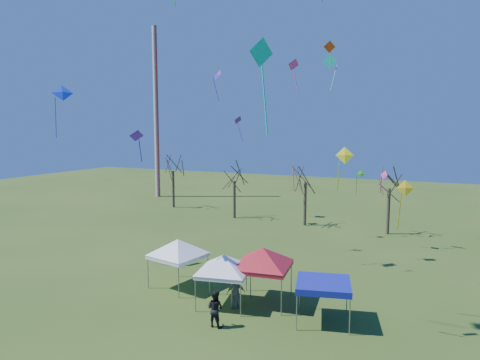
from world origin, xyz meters
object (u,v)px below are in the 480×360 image
Objects in this scene: tent_white_west at (178,243)px; tent_red at (263,251)px; tree_2 at (306,166)px; tent_blue at (323,285)px; tree_3 at (390,172)px; person_dark at (215,309)px; tree_0 at (173,158)px; radio_mast at (156,113)px; person_grey at (236,293)px; tent_white_mid at (224,258)px; tree_1 at (234,168)px.

tent_red is at bearing -0.74° from tent_white_west.
tent_blue is at bearing -71.60° from tree_2.
tree_3 is at bearing 86.92° from tent_blue.
tree_3 is at bearing -99.30° from person_dark.
tree_0 is 18.72m from tree_2.
person_dark is at bearing -50.83° from radio_mast.
tent_white_west is 2.21× the size of person_grey.
person_grey is (-1.06, -1.46, -2.18)m from tent_red.
tree_2 is 21.28m from tent_red.
tree_0 is at bearing 170.76° from tree_2.
tent_white_mid is at bearing -49.41° from radio_mast.
tree_1 is 1.87× the size of tent_white_west.
tree_3 is (8.40, -0.33, -0.21)m from tree_2.
tree_2 reaches higher than tree_3.
tent_white_mid is (1.50, -22.05, -3.49)m from tree_2.
tent_white_mid is at bearing -51.42° from tree_0.
tree_3 reaches higher than tent_red.
tree_2 is at bearing 83.12° from tent_white_west.
tree_1 is at bearing -28.48° from radio_mast.
person_grey is (10.74, -22.49, -4.88)m from tree_1.
tent_blue is 1.77× the size of person_dark.
tent_white_mid reaches higher than person_grey.
tree_1 is 24.27m from tent_red.
radio_mast reaches higher than tent_white_west.
tent_red is 4.58m from person_dark.
tent_red is at bearing -46.31° from radio_mast.
tree_0 reaches higher than tent_red.
tent_red is at bearing -60.71° from tree_1.
radio_mast is 39.31m from tent_white_west.
tree_1 is at bearing -96.37° from person_grey.
tree_0 reaches higher than tree_3.
tent_blue is (7.24, -21.78, -4.27)m from tree_2.
person_dark is (27.94, -34.29, -11.55)m from radio_mast.
tent_white_mid is 1.14× the size of tent_blue.
tree_2 is at bearing 99.30° from tent_red.
tree_0 reaches higher than tent_white_mid.
radio_mast is 3.16× the size of tree_3.
tree_2 is at bearing -115.88° from person_grey.
tent_blue is at bearing -43.94° from tree_0.
tent_white_west is at bearing -74.27° from tree_1.
tent_blue reaches higher than person_grey.
radio_mast is at bearing 151.52° from tree_1.
tree_0 reaches higher than person_grey.
tree_1 is 27.57m from person_dark.
tent_white_west is 0.94× the size of tent_red.
person_grey is at bearing -125.93° from tent_red.
radio_mast is 45.71m from person_dark.
tree_0 reaches higher than tree_2.
tree_0 is 27.09m from tree_3.
person_dark is at bearing -105.71° from tent_red.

